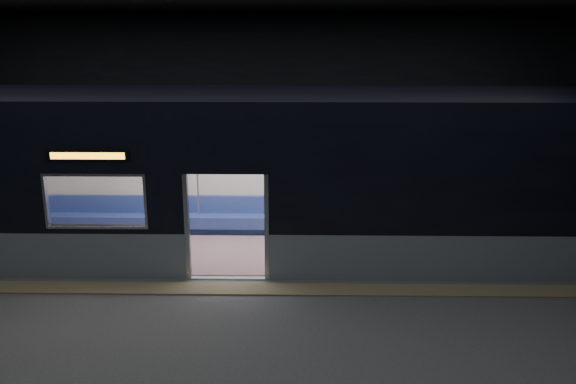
{
  "coord_description": "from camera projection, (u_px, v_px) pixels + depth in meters",
  "views": [
    {
      "loc": [
        1.32,
        -9.62,
        4.66
      ],
      "look_at": [
        1.11,
        2.3,
        1.37
      ],
      "focal_mm": 38.0,
      "sensor_mm": 36.0,
      "label": 1
    }
  ],
  "objects": [
    {
      "name": "tactile_strip",
      "position": [
        225.0,
        289.0,
        11.06
      ],
      "size": [
        22.8,
        0.5,
        0.03
      ],
      "primitive_type": "cube",
      "color": "#8C7F59",
      "rests_on": "station_floor"
    },
    {
      "name": "station_envelope",
      "position": [
        215.0,
        90.0,
        9.56
      ],
      "size": [
        24.0,
        14.0,
        5.0
      ],
      "color": "black",
      "rests_on": "station_floor"
    },
    {
      "name": "metro_car",
      "position": [
        234.0,
        166.0,
        12.49
      ],
      "size": [
        18.0,
        3.04,
        3.35
      ],
      "color": "gray",
      "rests_on": "station_floor"
    },
    {
      "name": "handbag",
      "position": [
        405.0,
        210.0,
        13.48
      ],
      "size": [
        0.29,
        0.26,
        0.14
      ],
      "primitive_type": "cube",
      "rotation": [
        0.0,
        0.0,
        -0.1
      ],
      "color": "black",
      "rests_on": "passenger"
    },
    {
      "name": "passenger",
      "position": [
        406.0,
        201.0,
        13.67
      ],
      "size": [
        0.42,
        0.72,
        1.41
      ],
      "rotation": [
        0.0,
        0.0,
        -0.08
      ],
      "color": "black",
      "rests_on": "metro_car"
    },
    {
      "name": "station_floor",
      "position": [
        221.0,
        303.0,
        10.54
      ],
      "size": [
        24.0,
        14.0,
        0.01
      ],
      "primitive_type": "cube",
      "color": "#47494C",
      "rests_on": "ground"
    },
    {
      "name": "transit_map",
      "position": [
        461.0,
        169.0,
        13.76
      ],
      "size": [
        1.07,
        0.03,
        0.69
      ],
      "primitive_type": "cube",
      "color": "white",
      "rests_on": "metro_car"
    }
  ]
}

